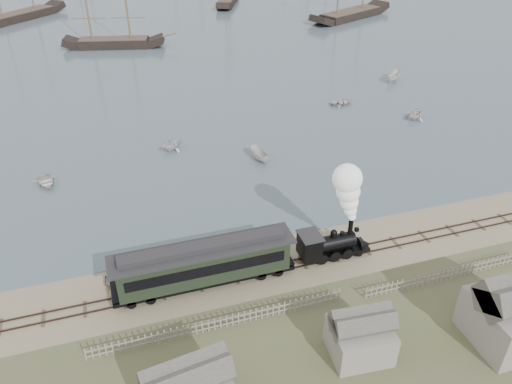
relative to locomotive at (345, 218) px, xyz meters
name	(u,v)px	position (x,y,z in m)	size (l,w,h in m)	color
ground	(273,253)	(-5.51, 2.00, -3.90)	(600.00, 600.00, 0.00)	gray
rail_track	(281,267)	(-5.51, 0.00, -3.86)	(120.00, 1.80, 0.16)	#37251E
picket_fence_west	(222,328)	(-12.01, -5.00, -3.90)	(19.00, 0.10, 1.20)	gray
picket_fence_east	(447,279)	(6.99, -5.50, -3.90)	(15.00, 0.10, 1.20)	gray
shed_mid	(358,352)	(-3.51, -10.00, -3.90)	(4.00, 3.50, 3.60)	gray
shed_right	(508,336)	(7.49, -12.00, -3.90)	(6.00, 5.00, 5.10)	gray
locomotive	(345,218)	(0.00, 0.00, 0.00)	(6.76, 2.52, 8.42)	black
passenger_coach	(204,263)	(-12.09, 0.00, -1.67)	(14.60, 2.82, 3.55)	black
beached_dinghy	(131,277)	(-17.74, 2.11, -3.47)	(4.15, 2.97, 0.86)	silver
rowboat_0	(46,182)	(-24.95, 20.24, -3.48)	(3.50, 2.50, 0.73)	silver
rowboat_1	(171,144)	(-10.71, 24.20, -3.05)	(3.01, 2.60, 1.59)	silver
rowboat_2	(259,155)	(-1.46, 18.48, -3.18)	(3.44, 1.29, 1.33)	silver
rowboat_3	(342,102)	(15.10, 30.79, -3.49)	(3.37, 2.40, 0.70)	silver
rowboat_4	(416,114)	(22.33, 23.09, -3.04)	(3.04, 2.62, 1.60)	silver
rowboat_5	(393,77)	(27.36, 37.21, -3.08)	(3.94, 1.48, 1.52)	silver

